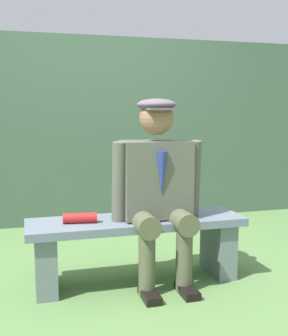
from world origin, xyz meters
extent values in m
plane|color=#577C43|center=(0.00, 0.00, 0.00)|extent=(30.00, 30.00, 0.00)
cube|color=slate|center=(0.00, 0.00, 0.43)|extent=(1.49, 0.42, 0.05)
cube|color=slate|center=(-0.62, 0.00, 0.20)|extent=(0.14, 0.36, 0.40)
cube|color=slate|center=(0.62, 0.00, 0.20)|extent=(0.14, 0.36, 0.40)
cube|color=#525549|center=(-0.14, 0.00, 0.73)|extent=(0.47, 0.28, 0.53)
cylinder|color=#1E2338|center=(-0.14, 0.00, 0.96)|extent=(0.26, 0.26, 0.06)
cone|color=navy|center=(-0.14, 0.14, 0.78)|extent=(0.07, 0.07, 0.29)
sphere|color=#8C664C|center=(-0.14, 0.02, 1.15)|extent=(0.23, 0.23, 0.23)
ellipsoid|color=#5C4E5A|center=(-0.14, 0.02, 1.23)|extent=(0.27, 0.27, 0.08)
cube|color=#5C4E5A|center=(-0.14, 0.12, 1.20)|extent=(0.19, 0.10, 0.02)
cylinder|color=#4F553C|center=(-0.26, 0.12, 0.46)|extent=(0.15, 0.40, 0.15)
cylinder|color=#4F553C|center=(-0.26, 0.24, 0.23)|extent=(0.11, 0.11, 0.46)
cube|color=black|center=(-0.26, 0.30, 0.03)|extent=(0.10, 0.24, 0.05)
cylinder|color=#525549|center=(-0.40, 0.04, 0.72)|extent=(0.11, 0.16, 0.55)
cylinder|color=#4F553C|center=(-0.01, 0.12, 0.46)|extent=(0.15, 0.40, 0.15)
cylinder|color=#4F553C|center=(-0.01, 0.24, 0.23)|extent=(0.11, 0.11, 0.46)
cube|color=black|center=(-0.01, 0.30, 0.03)|extent=(0.10, 0.24, 0.05)
cylinder|color=#525549|center=(0.13, 0.04, 0.72)|extent=(0.11, 0.15, 0.55)
cylinder|color=#B21E1E|center=(0.39, 0.02, 0.49)|extent=(0.23, 0.10, 0.07)
cube|color=#405945|center=(0.00, -1.81, 0.98)|extent=(12.00, 0.24, 1.96)
camera|label=1|loc=(0.73, 2.80, 1.19)|focal=45.95mm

